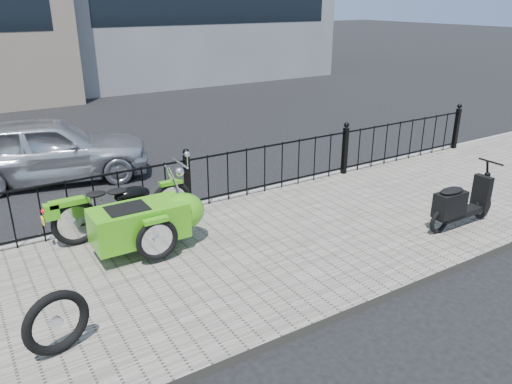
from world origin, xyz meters
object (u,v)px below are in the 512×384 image
scooter (459,204)px  sedan_car (48,149)px  motorcycle_sidecar (148,216)px  spare_tire (57,323)px

scooter → sedan_car: 7.76m
motorcycle_sidecar → scooter: scooter is taller
spare_tire → sedan_car: 5.89m
spare_tire → sedan_car: sedan_car is taller
motorcycle_sidecar → sedan_car: 4.09m
scooter → spare_tire: 5.98m
sedan_car → spare_tire: bearing=-178.3°
motorcycle_sidecar → sedan_car: sedan_car is taller
spare_tire → sedan_car: (1.06, 5.79, 0.20)m
motorcycle_sidecar → sedan_car: bearing=97.9°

